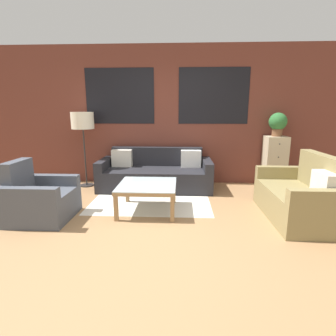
{
  "coord_description": "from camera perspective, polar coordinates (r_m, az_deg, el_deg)",
  "views": [
    {
      "loc": [
        0.3,
        -3.08,
        1.52
      ],
      "look_at": [
        0.09,
        1.31,
        0.55
      ],
      "focal_mm": 28.0,
      "sensor_mm": 36.0,
      "label": 1
    }
  ],
  "objects": [
    {
      "name": "ground_plane",
      "position": [
        3.44,
        -2.56,
        -13.74
      ],
      "size": [
        16.0,
        16.0,
        0.0
      ],
      "primitive_type": "plane",
      "color": "#9E754C"
    },
    {
      "name": "wall_back_brick",
      "position": [
        5.52,
        -0.33,
        11.29
      ],
      "size": [
        8.4,
        0.09,
        2.8
      ],
      "color": "brown",
      "rests_on": "ground_plane"
    },
    {
      "name": "rug",
      "position": [
        4.62,
        -3.59,
        -6.75
      ],
      "size": [
        1.99,
        1.57,
        0.0
      ],
      "color": "silver",
      "rests_on": "ground_plane"
    },
    {
      "name": "couch_dark",
      "position": [
        5.2,
        -2.7,
        -1.39
      ],
      "size": [
        2.18,
        0.88,
        0.78
      ],
      "color": "#232328",
      "rests_on": "ground_plane"
    },
    {
      "name": "settee_vintage",
      "position": [
        4.18,
        26.93,
        -5.76
      ],
      "size": [
        0.8,
        1.44,
        0.92
      ],
      "color": "olive",
      "rests_on": "ground_plane"
    },
    {
      "name": "armchair_corner",
      "position": [
        4.16,
        -26.05,
        -6.24
      ],
      "size": [
        0.8,
        0.82,
        0.84
      ],
      "color": "#474C56",
      "rests_on": "ground_plane"
    },
    {
      "name": "coffee_table",
      "position": [
        4.0,
        -4.5,
        -4.38
      ],
      "size": [
        0.86,
        0.86,
        0.43
      ],
      "color": "silver",
      "rests_on": "ground_plane"
    },
    {
      "name": "floor_lamp",
      "position": [
        5.46,
        -18.09,
        9.36
      ],
      "size": [
        0.44,
        0.44,
        1.49
      ],
      "color": "#2D2D2D",
      "rests_on": "ground_plane"
    },
    {
      "name": "drawer_cabinet",
      "position": [
        5.66,
        22.15,
        1.25
      ],
      "size": [
        0.41,
        0.4,
        1.02
      ],
      "color": "#C6B793",
      "rests_on": "ground_plane"
    },
    {
      "name": "potted_plant",
      "position": [
        5.58,
        22.8,
        9.05
      ],
      "size": [
        0.34,
        0.34,
        0.46
      ],
      "color": "brown",
      "rests_on": "drawer_cabinet"
    }
  ]
}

